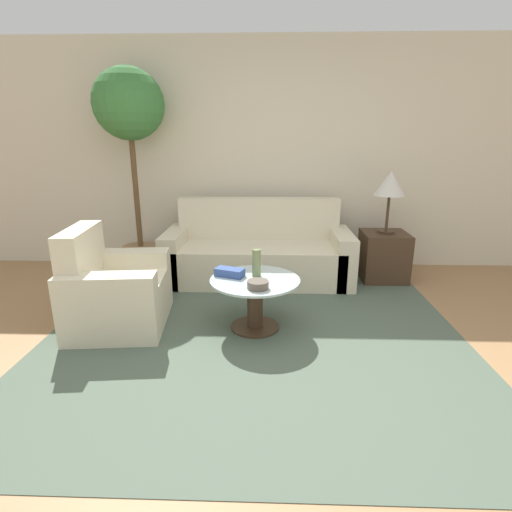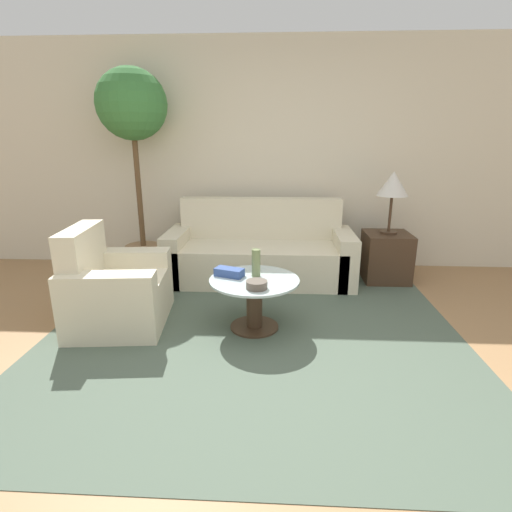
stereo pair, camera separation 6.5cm
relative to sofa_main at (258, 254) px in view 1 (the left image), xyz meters
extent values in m
plane|color=#9E754C|center=(0.16, -2.08, -0.28)|extent=(14.00, 14.00, 0.00)
cube|color=beige|center=(0.16, 0.56, 1.02)|extent=(10.00, 0.06, 2.60)
cube|color=#4C5B4C|center=(0.01, -1.24, -0.27)|extent=(3.31, 3.31, 0.01)
cube|color=beige|center=(0.00, -0.08, -0.07)|extent=(1.81, 0.80, 0.41)
cube|color=beige|center=(0.00, 0.23, 0.16)|extent=(1.81, 0.18, 0.87)
cube|color=beige|center=(-0.90, -0.08, 0.00)|extent=(0.20, 0.80, 0.55)
cube|color=beige|center=(0.90, -0.08, 0.00)|extent=(0.20, 0.80, 0.55)
cube|color=beige|center=(-1.12, -1.19, -0.07)|extent=(0.79, 0.73, 0.41)
cube|color=beige|center=(-1.40, -1.22, 0.14)|extent=(0.24, 0.67, 0.83)
cube|color=beige|center=(-1.09, -1.52, 0.00)|extent=(0.75, 0.27, 0.55)
cube|color=beige|center=(-1.15, -0.86, 0.00)|extent=(0.75, 0.27, 0.55)
cylinder|color=#422D1E|center=(0.01, -1.24, -0.27)|extent=(0.40, 0.40, 0.02)
cylinder|color=#422D1E|center=(0.01, -1.24, -0.07)|extent=(0.13, 0.13, 0.41)
cylinder|color=#B2C6C6|center=(0.01, -1.24, 0.15)|extent=(0.73, 0.73, 0.02)
cube|color=#422D1E|center=(1.38, 0.01, -0.01)|extent=(0.48, 0.48, 0.53)
cylinder|color=#422D1E|center=(1.38, 0.01, 0.26)|extent=(0.18, 0.18, 0.02)
cylinder|color=#422D1E|center=(1.38, 0.01, 0.47)|extent=(0.03, 0.03, 0.38)
cone|color=beige|center=(1.38, 0.01, 0.78)|extent=(0.33, 0.33, 0.25)
cylinder|color=#93704C|center=(-1.38, 0.19, -0.13)|extent=(0.42, 0.42, 0.30)
cylinder|color=brown|center=(-1.38, 0.19, 0.70)|extent=(0.06, 0.06, 1.35)
sphere|color=#387538|center=(-1.38, 0.19, 1.58)|extent=(0.75, 0.75, 0.75)
cylinder|color=#6B7A4C|center=(0.02, -1.17, 0.27)|extent=(0.07, 0.07, 0.23)
cylinder|color=brown|center=(0.04, -1.45, 0.18)|extent=(0.16, 0.16, 0.06)
cube|color=#334C8C|center=(-0.20, -1.18, 0.19)|extent=(0.26, 0.19, 0.07)
camera|label=1|loc=(0.12, -4.25, 1.25)|focal=28.00mm
camera|label=2|loc=(0.18, -4.25, 1.25)|focal=28.00mm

